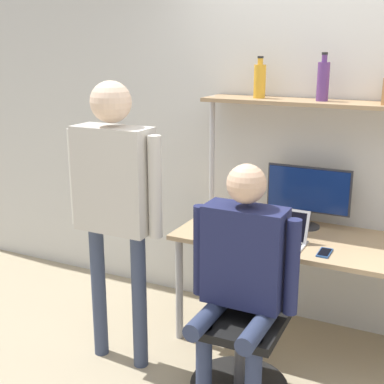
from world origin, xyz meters
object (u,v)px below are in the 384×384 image
(person_seated, at_px, (242,265))
(person_standing, at_px, (114,188))
(bottle_amber, at_px, (260,80))
(bottle_purple, at_px, (323,80))
(office_chair, at_px, (242,346))
(cell_phone, at_px, (325,253))
(laptop, at_px, (283,233))
(monitor, at_px, (308,193))

(person_seated, bearing_deg, person_standing, -179.58)
(bottle_amber, xyz_separation_m, bottle_purple, (0.41, 0.00, 0.01))
(office_chair, relative_size, bottle_amber, 3.45)
(cell_phone, height_order, office_chair, office_chair)
(laptop, bearing_deg, bottle_amber, 132.80)
(bottle_amber, bearing_deg, bottle_purple, 0.00)
(person_standing, bearing_deg, monitor, 44.26)
(person_standing, bearing_deg, person_seated, 0.42)
(monitor, xyz_separation_m, cell_phone, (0.22, -0.41, -0.23))
(monitor, xyz_separation_m, bottle_amber, (-0.35, -0.02, 0.72))
(monitor, bearing_deg, cell_phone, -62.05)
(bottle_amber, bearing_deg, office_chair, -73.85)
(cell_phone, relative_size, bottle_purple, 0.51)
(laptop, xyz_separation_m, bottle_purple, (0.11, 0.32, 0.91))
(laptop, bearing_deg, cell_phone, -14.70)
(person_standing, bearing_deg, bottle_amber, 57.33)
(monitor, relative_size, bottle_purple, 1.89)
(cell_phone, distance_m, office_chair, 0.72)
(office_chair, distance_m, person_seated, 0.51)
(monitor, bearing_deg, bottle_amber, -177.07)
(office_chair, relative_size, bottle_purple, 3.13)
(person_seated, height_order, bottle_amber, bottle_amber)
(laptop, height_order, person_seated, person_seated)
(office_chair, bearing_deg, person_seated, -88.58)
(office_chair, height_order, person_seated, person_seated)
(bottle_purple, bearing_deg, office_chair, -101.81)
(person_standing, height_order, bottle_purple, bottle_purple)
(cell_phone, bearing_deg, bottle_amber, 145.44)
(cell_phone, bearing_deg, bottle_purple, 112.60)
(office_chair, bearing_deg, bottle_purple, 78.19)
(monitor, distance_m, cell_phone, 0.52)
(office_chair, xyz_separation_m, person_standing, (-0.80, -0.05, 0.84))
(laptop, relative_size, person_seated, 0.22)
(cell_phone, distance_m, bottle_amber, 1.18)
(person_standing, bearing_deg, bottle_purple, 42.01)
(office_chair, bearing_deg, person_standing, -176.26)
(office_chair, bearing_deg, laptop, 82.94)
(office_chair, relative_size, person_seated, 0.69)
(person_seated, bearing_deg, monitor, 82.56)
(laptop, distance_m, cell_phone, 0.29)
(bottle_amber, bearing_deg, person_standing, -122.67)
(cell_phone, xyz_separation_m, person_standing, (-1.14, -0.48, 0.37))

